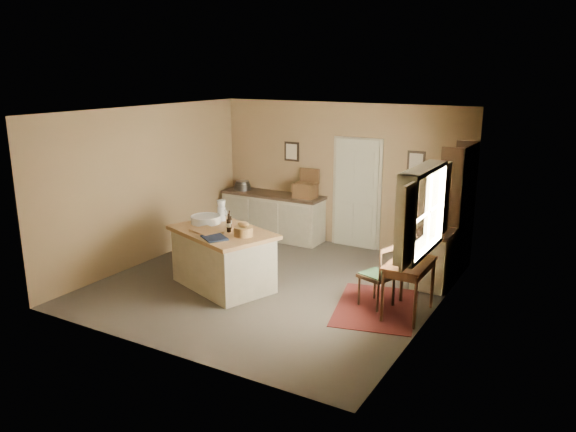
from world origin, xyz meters
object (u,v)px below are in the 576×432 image
(work_island, at_px, (223,257))
(desk_chair, at_px, (377,276))
(writing_desk, at_px, (409,269))
(right_cabinet, at_px, (436,256))
(shelving_unit, at_px, (459,210))
(sideboard, at_px, (273,214))

(work_island, distance_m, desk_chair, 2.39)
(writing_desk, relative_size, right_cabinet, 0.88)
(writing_desk, height_order, right_cabinet, right_cabinet)
(writing_desk, bearing_deg, desk_chair, 172.59)
(right_cabinet, relative_size, shelving_unit, 0.46)
(work_island, distance_m, shelving_unit, 3.89)
(work_island, height_order, sideboard, work_island)
(work_island, distance_m, sideboard, 2.71)
(desk_chair, bearing_deg, sideboard, 163.57)
(right_cabinet, distance_m, shelving_unit, 0.92)
(sideboard, distance_m, desk_chair, 3.71)
(work_island, bearing_deg, shelving_unit, 59.12)
(right_cabinet, bearing_deg, shelving_unit, 76.85)
(work_island, xyz_separation_m, sideboard, (-0.69, 2.63, -0.00))
(work_island, distance_m, writing_desk, 2.86)
(desk_chair, height_order, shelving_unit, shelving_unit)
(shelving_unit, bearing_deg, work_island, -140.86)
(sideboard, height_order, desk_chair, sideboard)
(desk_chair, relative_size, right_cabinet, 0.92)
(work_island, height_order, writing_desk, work_island)
(sideboard, xyz_separation_m, writing_desk, (3.51, -2.21, 0.19))
(writing_desk, xyz_separation_m, shelving_unit, (0.16, 2.01, 0.40))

